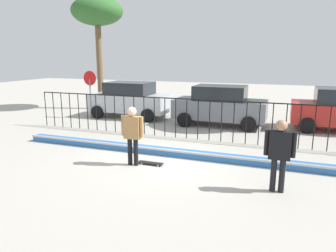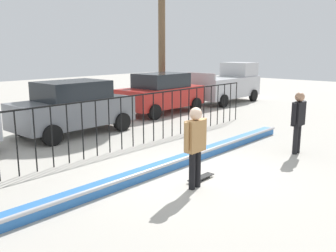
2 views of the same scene
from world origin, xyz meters
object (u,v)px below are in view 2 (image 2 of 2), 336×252
at_px(parked_car_gray, 73,107).
at_px(camera_operator, 298,117).
at_px(pickup_truck, 227,84).
at_px(skateboarder, 195,140).
at_px(skateboard, 201,177).
at_px(parked_car_red, 161,93).

bearing_deg(parked_car_gray, camera_operator, -66.70).
bearing_deg(camera_operator, parked_car_gray, -57.60).
xyz_separation_m(camera_operator, pickup_truck, (7.86, 7.45, -0.04)).
xyz_separation_m(skateboarder, skateboard, (0.50, 0.19, -1.02)).
xyz_separation_m(skateboarder, camera_operator, (4.18, -0.53, 0.00)).
bearing_deg(skateboarder, camera_operator, -23.79).
xyz_separation_m(parked_car_gray, parked_car_red, (5.33, 0.62, 0.00)).
distance_m(skateboarder, skateboard, 1.15).
relative_size(skateboarder, parked_car_gray, 0.42).
bearing_deg(pickup_truck, skateboard, -153.97).
distance_m(camera_operator, pickup_truck, 10.83).
xyz_separation_m(skateboard, parked_car_gray, (0.85, 6.35, 0.91)).
bearing_deg(skateboard, parked_car_red, 48.83).
bearing_deg(pickup_truck, parked_car_gray, 177.80).
bearing_deg(parked_car_red, skateboard, -129.78).
relative_size(parked_car_red, pickup_truck, 0.91).
xyz_separation_m(camera_operator, parked_car_gray, (-2.83, 7.08, -0.11)).
height_order(parked_car_red, pickup_truck, pickup_truck).
relative_size(skateboard, pickup_truck, 0.17).
distance_m(skateboarder, parked_car_red, 9.80).
xyz_separation_m(parked_car_red, pickup_truck, (5.36, -0.24, 0.06)).
distance_m(skateboarder, pickup_truck, 13.89).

